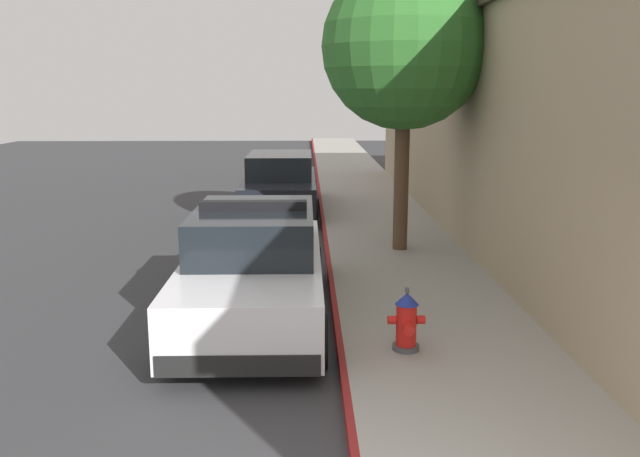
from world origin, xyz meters
TOP-DOWN VIEW (x-y plane):
  - ground_plane at (-4.70, 10.00)m, footprint 28.51×60.00m
  - sidewalk_pavement at (1.30, 10.00)m, footprint 2.60×60.00m
  - curb_painted_edge at (-0.04, 10.00)m, footprint 0.08×60.00m
  - storefront_building at (5.43, 9.09)m, footprint 5.90×25.96m
  - police_cruiser at (-1.18, 5.28)m, footprint 1.94×4.84m
  - parked_car_silver_ahead at (-1.13, 13.71)m, footprint 1.94×4.84m
  - fire_hydrant at (0.73, 3.65)m, footprint 0.44×0.40m
  - street_tree at (1.37, 8.85)m, footprint 3.05×3.05m

SIDE VIEW (x-z plane):
  - ground_plane at x=-4.70m, z-range -0.20..0.00m
  - sidewalk_pavement at x=1.30m, z-range 0.00..0.16m
  - curb_painted_edge at x=-0.04m, z-range 0.00..0.16m
  - fire_hydrant at x=0.73m, z-range 0.13..0.89m
  - parked_car_silver_ahead at x=-1.13m, z-range -0.04..1.52m
  - police_cruiser at x=-1.18m, z-range -0.10..1.58m
  - storefront_building at x=5.43m, z-range 0.01..4.95m
  - street_tree at x=1.37m, z-range 1.29..6.62m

